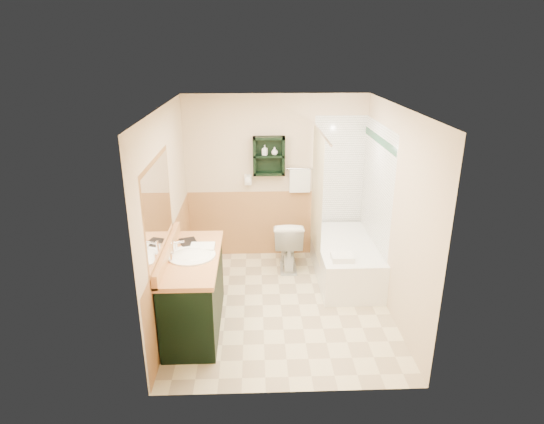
{
  "coord_description": "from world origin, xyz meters",
  "views": [
    {
      "loc": [
        -0.3,
        -4.86,
        3.03
      ],
      "look_at": [
        -0.1,
        0.2,
        1.15
      ],
      "focal_mm": 30.0,
      "sensor_mm": 36.0,
      "label": 1
    }
  ],
  "objects_px": {
    "bathtub": "(346,260)",
    "soap_bottle_a": "(265,153)",
    "toilet": "(288,244)",
    "vanity_book": "(180,235)",
    "vanity": "(194,292)",
    "soap_bottle_b": "(275,152)",
    "wall_shelf": "(269,156)",
    "hair_dryer": "(248,180)"
  },
  "relations": [
    {
      "from": "hair_dryer",
      "to": "soap_bottle_b",
      "type": "distance_m",
      "value": 0.56
    },
    {
      "from": "soap_bottle_b",
      "to": "wall_shelf",
      "type": "bearing_deg",
      "value": 176.4
    },
    {
      "from": "bathtub",
      "to": "vanity_book",
      "type": "bearing_deg",
      "value": -159.84
    },
    {
      "from": "hair_dryer",
      "to": "vanity",
      "type": "xyz_separation_m",
      "value": [
        -0.59,
        -1.83,
        -0.76
      ]
    },
    {
      "from": "soap_bottle_b",
      "to": "soap_bottle_a",
      "type": "bearing_deg",
      "value": 180.0
    },
    {
      "from": "toilet",
      "to": "vanity_book",
      "type": "xyz_separation_m",
      "value": [
        -1.31,
        -1.13,
        0.65
      ]
    },
    {
      "from": "soap_bottle_a",
      "to": "soap_bottle_b",
      "type": "bearing_deg",
      "value": 0.0
    },
    {
      "from": "bathtub",
      "to": "soap_bottle_b",
      "type": "relative_size",
      "value": 13.31
    },
    {
      "from": "soap_bottle_b",
      "to": "hair_dryer",
      "type": "bearing_deg",
      "value": 175.48
    },
    {
      "from": "wall_shelf",
      "to": "soap_bottle_b",
      "type": "xyz_separation_m",
      "value": [
        0.08,
        -0.01,
        0.06
      ]
    },
    {
      "from": "bathtub",
      "to": "toilet",
      "type": "relative_size",
      "value": 2.04
    },
    {
      "from": "vanity",
      "to": "bathtub",
      "type": "distance_m",
      "value": 2.21
    },
    {
      "from": "vanity_book",
      "to": "soap_bottle_b",
      "type": "relative_size",
      "value": 2.17
    },
    {
      "from": "hair_dryer",
      "to": "soap_bottle_a",
      "type": "bearing_deg",
      "value": -7.04
    },
    {
      "from": "vanity",
      "to": "toilet",
      "type": "height_order",
      "value": "vanity"
    },
    {
      "from": "wall_shelf",
      "to": "soap_bottle_a",
      "type": "relative_size",
      "value": 3.79
    },
    {
      "from": "vanity",
      "to": "soap_bottle_b",
      "type": "height_order",
      "value": "soap_bottle_b"
    },
    {
      "from": "vanity_book",
      "to": "vanity",
      "type": "bearing_deg",
      "value": -80.75
    },
    {
      "from": "hair_dryer",
      "to": "vanity",
      "type": "height_order",
      "value": "hair_dryer"
    },
    {
      "from": "wall_shelf",
      "to": "bathtub",
      "type": "relative_size",
      "value": 0.37
    },
    {
      "from": "vanity",
      "to": "soap_bottle_a",
      "type": "height_order",
      "value": "soap_bottle_a"
    },
    {
      "from": "wall_shelf",
      "to": "bathtub",
      "type": "xyz_separation_m",
      "value": [
        1.03,
        -0.73,
        -1.29
      ]
    },
    {
      "from": "toilet",
      "to": "wall_shelf",
      "type": "bearing_deg",
      "value": -53.77
    },
    {
      "from": "toilet",
      "to": "vanity_book",
      "type": "height_order",
      "value": "vanity_book"
    },
    {
      "from": "wall_shelf",
      "to": "hair_dryer",
      "type": "distance_m",
      "value": 0.46
    },
    {
      "from": "wall_shelf",
      "to": "hair_dryer",
      "type": "height_order",
      "value": "wall_shelf"
    },
    {
      "from": "vanity",
      "to": "soap_bottle_a",
      "type": "xyz_separation_m",
      "value": [
        0.84,
        1.8,
        1.16
      ]
    },
    {
      "from": "wall_shelf",
      "to": "toilet",
      "type": "height_order",
      "value": "wall_shelf"
    },
    {
      "from": "vanity",
      "to": "soap_bottle_b",
      "type": "xyz_separation_m",
      "value": [
        0.97,
        1.8,
        1.17
      ]
    },
    {
      "from": "vanity",
      "to": "toilet",
      "type": "distance_m",
      "value": 1.84
    },
    {
      "from": "bathtub",
      "to": "toilet",
      "type": "height_order",
      "value": "toilet"
    },
    {
      "from": "vanity_book",
      "to": "soap_bottle_a",
      "type": "xyz_separation_m",
      "value": [
        1.0,
        1.49,
        0.59
      ]
    },
    {
      "from": "bathtub",
      "to": "soap_bottle_a",
      "type": "distance_m",
      "value": 1.87
    },
    {
      "from": "vanity",
      "to": "bathtub",
      "type": "bearing_deg",
      "value": 29.16
    },
    {
      "from": "vanity_book",
      "to": "soap_bottle_a",
      "type": "bearing_deg",
      "value": 37.03
    },
    {
      "from": "vanity_book",
      "to": "soap_bottle_b",
      "type": "distance_m",
      "value": 1.97
    },
    {
      "from": "vanity_book",
      "to": "soap_bottle_b",
      "type": "bearing_deg",
      "value": 33.57
    },
    {
      "from": "hair_dryer",
      "to": "toilet",
      "type": "bearing_deg",
      "value": -35.12
    },
    {
      "from": "toilet",
      "to": "soap_bottle_a",
      "type": "relative_size",
      "value": 5.05
    },
    {
      "from": "hair_dryer",
      "to": "vanity_book",
      "type": "relative_size",
      "value": 0.98
    },
    {
      "from": "vanity_book",
      "to": "hair_dryer",
      "type": "bearing_deg",
      "value": 44.4
    },
    {
      "from": "vanity",
      "to": "vanity_book",
      "type": "relative_size",
      "value": 5.7
    }
  ]
}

